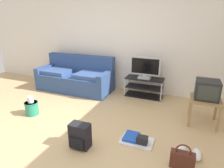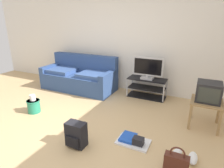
% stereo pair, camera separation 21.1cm
% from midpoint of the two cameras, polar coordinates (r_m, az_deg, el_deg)
% --- Properties ---
extents(ground_plane, '(9.00, 9.80, 0.02)m').
position_cam_midpoint_polar(ground_plane, '(3.30, -9.78, -14.79)').
color(ground_plane, tan).
extents(wall_back, '(9.00, 0.10, 2.70)m').
position_cam_midpoint_polar(wall_back, '(4.95, 6.27, 13.54)').
color(wall_back, silver).
rests_on(wall_back, ground_plane).
extents(couch, '(1.95, 0.85, 0.89)m').
position_cam_midpoint_polar(couch, '(5.17, -8.53, 2.10)').
color(couch, navy).
rests_on(couch, ground_plane).
extents(tv_stand, '(0.90, 0.40, 0.46)m').
position_cam_midpoint_polar(tv_stand, '(4.68, 11.67, -1.13)').
color(tv_stand, black).
rests_on(tv_stand, ground_plane).
extents(flat_tv, '(0.70, 0.22, 0.51)m').
position_cam_midpoint_polar(flat_tv, '(4.52, 12.00, 4.54)').
color(flat_tv, '#B2B2B7').
rests_on(flat_tv, tv_stand).
extents(side_table, '(0.51, 0.51, 0.48)m').
position_cam_midpoint_polar(side_table, '(3.70, 27.91, -5.69)').
color(side_table, '#9E7A4C').
rests_on(side_table, ground_plane).
extents(crt_tv, '(0.39, 0.39, 0.33)m').
position_cam_midpoint_polar(crt_tv, '(3.63, 28.49, -2.06)').
color(crt_tv, '#232326').
rests_on(crt_tv, side_table).
extents(backpack, '(0.30, 0.25, 0.38)m').
position_cam_midpoint_polar(backpack, '(2.94, -8.64, -14.79)').
color(backpack, black).
rests_on(backpack, ground_plane).
extents(handbag, '(0.30, 0.12, 0.35)m').
position_cam_midpoint_polar(handbag, '(2.70, 21.05, -21.12)').
color(handbag, '#4C2319').
rests_on(handbag, ground_plane).
extents(cleaning_bucket, '(0.26, 0.26, 0.38)m').
position_cam_midpoint_polar(cleaning_bucket, '(4.14, -21.11, -5.94)').
color(cleaning_bucket, '#238466').
rests_on(cleaning_bucket, ground_plane).
extents(sneakers_pair, '(0.36, 0.29, 0.09)m').
position_cam_midpoint_polar(sneakers_pair, '(2.97, 23.01, -19.24)').
color(sneakers_pair, white).
rests_on(sneakers_pair, ground_plane).
extents(floor_tray, '(0.50, 0.33, 0.14)m').
position_cam_midpoint_polar(floor_tray, '(3.07, 8.35, -16.45)').
color(floor_tray, silver).
rests_on(floor_tray, ground_plane).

